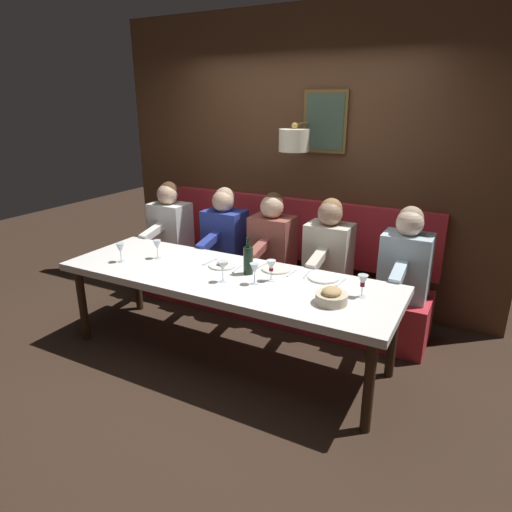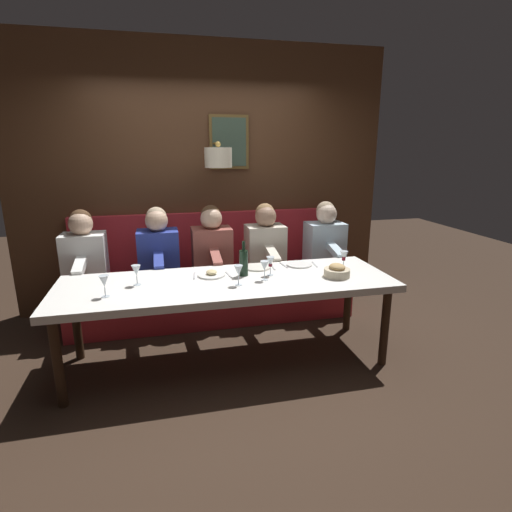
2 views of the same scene
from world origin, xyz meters
The scene contains 20 objects.
ground_plane centered at (0.00, 0.00, 0.00)m, with size 12.00×12.00×0.00m, color #332319.
dining_table centered at (0.00, 0.00, 0.68)m, with size 0.90×2.75×0.74m.
banquette_bench centered at (0.89, 0.00, 0.23)m, with size 0.52×2.95×0.45m, color red.
back_wall_panel centered at (1.46, 0.00, 1.37)m, with size 0.59×4.15×2.90m.
diner_nearest centered at (0.88, -1.23, 0.82)m, with size 0.60×0.40×0.79m.
diner_near centered at (0.88, -0.55, 0.82)m, with size 0.60×0.40×0.79m.
diner_middle centered at (0.88, 0.01, 0.82)m, with size 0.60×0.40×0.79m.
diner_far centered at (0.88, 0.55, 0.82)m, with size 0.60×0.40×0.79m.
diner_farthest centered at (0.88, 1.24, 0.82)m, with size 0.60×0.40×0.79m.
place_setting_0 centered at (0.28, -0.32, 0.75)m, with size 0.24×0.32×0.01m.
place_setting_1 centered at (0.15, 0.11, 0.75)m, with size 0.24×0.33×0.05m.
place_setting_2 centered at (0.28, -0.72, 0.75)m, with size 0.24×0.32×0.01m.
wine_glass_0 centered at (-0.13, -0.07, 0.86)m, with size 0.07×0.07×0.16m.
wine_glass_1 centered at (-0.06, -0.30, 0.86)m, with size 0.07×0.07×0.16m.
wine_glass_2 centered at (0.05, 0.72, 0.86)m, with size 0.07×0.07×0.16m.
wine_glass_3 centered at (0.06, -0.38, 0.86)m, with size 0.07×0.07×0.16m.
wine_glass_4 centered at (-0.16, 0.94, 0.86)m, with size 0.07×0.07×0.16m.
wine_glass_5 centered at (0.09, -1.07, 0.86)m, with size 0.07×0.07×0.16m.
wine_bottle centered at (0.10, -0.16, 0.86)m, with size 0.08×0.08×0.30m.
bread_bowl centered at (-0.12, -0.92, 0.79)m, with size 0.22×0.22×0.12m.
Camera 2 is at (-3.14, 0.50, 1.81)m, focal length 28.42 mm.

